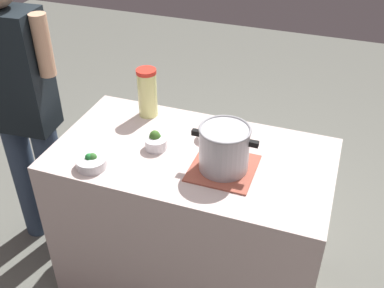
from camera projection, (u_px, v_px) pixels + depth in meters
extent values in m
plane|color=slate|center=(192.00, 277.00, 2.63)|extent=(8.00, 8.00, 0.00)
cube|color=beige|center=(192.00, 222.00, 2.38)|extent=(1.30, 0.71, 0.88)
cube|color=#A95442|center=(223.00, 168.00, 2.03)|extent=(0.28, 0.29, 0.01)
cylinder|color=#B7B7BC|center=(224.00, 149.00, 1.97)|extent=(0.22, 0.22, 0.20)
torus|color=#99999E|center=(225.00, 129.00, 1.92)|extent=(0.22, 0.22, 0.01)
cube|color=black|center=(254.00, 144.00, 1.91)|extent=(0.04, 0.02, 0.02)
cube|color=black|center=(196.00, 133.00, 1.98)|extent=(0.04, 0.02, 0.02)
cylinder|color=#E9EE8F|center=(147.00, 94.00, 2.35)|extent=(0.10, 0.10, 0.24)
cylinder|color=red|center=(146.00, 71.00, 2.28)|extent=(0.10, 0.10, 0.02)
ellipsoid|color=yellow|center=(144.00, 83.00, 2.32)|extent=(0.04, 0.04, 0.01)
cylinder|color=silver|center=(156.00, 144.00, 2.15)|extent=(0.10, 0.10, 0.05)
ellipsoid|color=#3C7D2B|center=(157.00, 137.00, 2.15)|extent=(0.04, 0.04, 0.05)
ellipsoid|color=#3B6725|center=(155.00, 136.00, 2.15)|extent=(0.05, 0.05, 0.06)
cylinder|color=silver|center=(92.00, 163.00, 2.03)|extent=(0.14, 0.14, 0.04)
ellipsoid|color=#237B33|center=(89.00, 158.00, 2.03)|extent=(0.04, 0.04, 0.04)
ellipsoid|color=#36702F|center=(93.00, 158.00, 2.03)|extent=(0.04, 0.04, 0.04)
cylinder|color=silver|center=(209.00, 135.00, 2.22)|extent=(0.11, 0.11, 0.04)
ellipsoid|color=#327F2C|center=(205.00, 130.00, 2.20)|extent=(0.04, 0.04, 0.05)
ellipsoid|color=#1E6823|center=(209.00, 129.00, 2.20)|extent=(0.05, 0.05, 0.05)
ellipsoid|color=#3A7C2A|center=(206.00, 131.00, 2.20)|extent=(0.04, 0.04, 0.04)
cylinder|color=#36465F|center=(55.00, 187.00, 2.67)|extent=(0.14, 0.14, 0.81)
cylinder|color=#36465F|center=(26.00, 180.00, 2.72)|extent=(0.14, 0.14, 0.81)
cube|color=black|center=(13.00, 72.00, 2.29)|extent=(0.36, 0.23, 0.64)
cylinder|color=tan|center=(43.00, 45.00, 2.13)|extent=(0.08, 0.08, 0.30)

